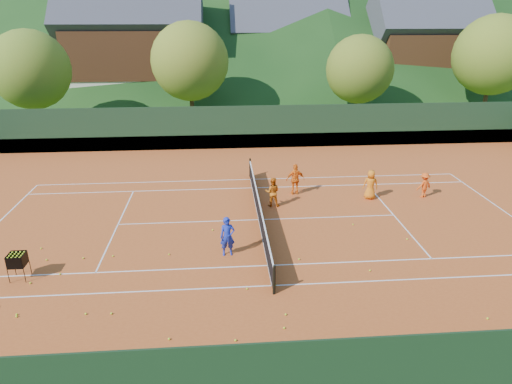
{
  "coord_description": "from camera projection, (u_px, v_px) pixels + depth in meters",
  "views": [
    {
      "loc": [
        -1.66,
        -19.06,
        8.95
      ],
      "look_at": [
        -0.14,
        0.0,
        1.4
      ],
      "focal_mm": 32.0,
      "sensor_mm": 36.0,
      "label": 1
    }
  ],
  "objects": [
    {
      "name": "chalet_left",
      "position": [
        135.0,
        47.0,
        46.08
      ],
      "size": [
        13.8,
        9.93,
        12.92
      ],
      "color": "beige",
      "rests_on": "ground"
    },
    {
      "name": "clay_court",
      "position": [
        259.0,
        220.0,
        21.08
      ],
      "size": [
        40.0,
        24.0,
        0.02
      ],
      "primitive_type": "cube",
      "color": "#AF4B1C",
      "rests_on": "ground"
    },
    {
      "name": "tennis_ball_13",
      "position": [
        60.0,
        274.0,
        16.64
      ],
      "size": [
        0.07,
        0.07,
        0.07
      ],
      "primitive_type": "sphere",
      "color": "#C1F228",
      "rests_on": "clay_court"
    },
    {
      "name": "tennis_ball_4",
      "position": [
        266.0,
        238.0,
        19.29
      ],
      "size": [
        0.07,
        0.07,
        0.07
      ],
      "primitive_type": "sphere",
      "color": "#C1F228",
      "rests_on": "clay_court"
    },
    {
      "name": "tennis_ball_23",
      "position": [
        169.0,
        254.0,
        17.99
      ],
      "size": [
        0.07,
        0.07,
        0.07
      ],
      "primitive_type": "sphere",
      "color": "#C1F228",
      "rests_on": "clay_court"
    },
    {
      "name": "tennis_ball_16",
      "position": [
        247.0,
        289.0,
        15.75
      ],
      "size": [
        0.07,
        0.07,
        0.07
      ],
      "primitive_type": "sphere",
      "color": "#C1F228",
      "rests_on": "clay_court"
    },
    {
      "name": "tennis_ball_11",
      "position": [
        113.0,
        256.0,
        17.86
      ],
      "size": [
        0.07,
        0.07,
        0.07
      ],
      "primitive_type": "sphere",
      "color": "#C1F228",
      "rests_on": "clay_court"
    },
    {
      "name": "student_b",
      "position": [
        295.0,
        179.0,
        23.76
      ],
      "size": [
        0.98,
        0.45,
        1.65
      ],
      "primitive_type": "imported",
      "rotation": [
        0.0,
        0.0,
        3.19
      ],
      "color": "orange",
      "rests_on": "clay_court"
    },
    {
      "name": "tennis_ball_20",
      "position": [
        353.0,
        224.0,
        20.52
      ],
      "size": [
        0.07,
        0.07,
        0.07
      ],
      "primitive_type": "sphere",
      "color": "#C1F228",
      "rests_on": "clay_court"
    },
    {
      "name": "ground",
      "position": [
        259.0,
        220.0,
        21.08
      ],
      "size": [
        400.0,
        400.0,
        0.0
      ],
      "primitive_type": "plane",
      "color": "#315019",
      "rests_on": "ground"
    },
    {
      "name": "tennis_net",
      "position": [
        259.0,
        210.0,
        20.89
      ],
      "size": [
        0.1,
        12.07,
        1.1
      ],
      "color": "black",
      "rests_on": "clay_court"
    },
    {
      "name": "student_a",
      "position": [
        272.0,
        192.0,
        22.32
      ],
      "size": [
        0.78,
        0.64,
        1.47
      ],
      "primitive_type": "imported",
      "rotation": [
        0.0,
        0.0,
        3.02
      ],
      "color": "orange",
      "rests_on": "clay_court"
    },
    {
      "name": "tennis_ball_24",
      "position": [
        286.0,
        314.0,
        14.41
      ],
      "size": [
        0.07,
        0.07,
        0.07
      ],
      "primitive_type": "sphere",
      "color": "#C1F228",
      "rests_on": "clay_court"
    },
    {
      "name": "tennis_ball_27",
      "position": [
        41.0,
        248.0,
        18.44
      ],
      "size": [
        0.07,
        0.07,
        0.07
      ],
      "primitive_type": "sphere",
      "color": "#C1F228",
      "rests_on": "clay_court"
    },
    {
      "name": "tennis_ball_22",
      "position": [
        488.0,
        318.0,
        14.22
      ],
      "size": [
        0.07,
        0.07,
        0.07
      ],
      "primitive_type": "sphere",
      "color": "#C1F228",
      "rests_on": "clay_court"
    },
    {
      "name": "tennis_ball_7",
      "position": [
        111.0,
        313.0,
        14.45
      ],
      "size": [
        0.07,
        0.07,
        0.07
      ],
      "primitive_type": "sphere",
      "color": "#C1F228",
      "rests_on": "clay_court"
    },
    {
      "name": "court_lines",
      "position": [
        259.0,
        220.0,
        21.07
      ],
      "size": [
        23.83,
        11.03,
        0.0
      ],
      "color": "white",
      "rests_on": "clay_court"
    },
    {
      "name": "student_c",
      "position": [
        370.0,
        185.0,
        23.19
      ],
      "size": [
        0.82,
        0.61,
        1.53
      ],
      "primitive_type": "imported",
      "rotation": [
        0.0,
        0.0,
        2.97
      ],
      "color": "orange",
      "rests_on": "clay_court"
    },
    {
      "name": "tennis_ball_5",
      "position": [
        17.0,
        314.0,
        14.41
      ],
      "size": [
        0.07,
        0.07,
        0.07
      ],
      "primitive_type": "sphere",
      "color": "#C1F228",
      "rests_on": "clay_court"
    },
    {
      "name": "tree_c",
      "position": [
        359.0,
        69.0,
        37.77
      ],
      "size": [
        5.6,
        5.6,
        7.35
      ],
      "color": "#422B1A",
      "rests_on": "ground"
    },
    {
      "name": "tennis_ball_15",
      "position": [
        169.0,
        339.0,
        13.33
      ],
      "size": [
        0.07,
        0.07,
        0.07
      ],
      "primitive_type": "sphere",
      "color": "#C1F228",
      "rests_on": "clay_court"
    },
    {
      "name": "tennis_ball_2",
      "position": [
        30.0,
        283.0,
        16.09
      ],
      "size": [
        0.07,
        0.07,
        0.07
      ],
      "primitive_type": "sphere",
      "color": "#C1F228",
      "rests_on": "clay_court"
    },
    {
      "name": "chalet_right",
      "position": [
        422.0,
        50.0,
        48.45
      ],
      "size": [
        11.5,
        8.82,
        11.91
      ],
      "color": "beige",
      "rests_on": "ground"
    },
    {
      "name": "tree_b",
      "position": [
        190.0,
        61.0,
        37.42
      ],
      "size": [
        6.4,
        6.4,
        8.4
      ],
      "color": "#41291A",
      "rests_on": "ground"
    },
    {
      "name": "chalet_mid",
      "position": [
        286.0,
        50.0,
        51.22
      ],
      "size": [
        12.65,
        8.82,
        11.45
      ],
      "color": "beige",
      "rests_on": "ground"
    },
    {
      "name": "tennis_ball_9",
      "position": [
        199.0,
        354.0,
        12.74
      ],
      "size": [
        0.07,
        0.07,
        0.07
      ],
      "primitive_type": "sphere",
      "color": "#C1F228",
      "rests_on": "clay_court"
    },
    {
      "name": "tennis_ball_18",
      "position": [
        407.0,
        239.0,
        19.2
      ],
      "size": [
        0.07,
        0.07,
        0.07
      ],
      "primitive_type": "sphere",
      "color": "#C1F228",
      "rests_on": "clay_court"
    },
    {
      "name": "tennis_ball_25",
      "position": [
        299.0,
        259.0,
        17.63
      ],
      "size": [
        0.07,
        0.07,
        0.07
      ],
      "primitive_type": "sphere",
      "color": "#C1F228",
      "rests_on": "clay_court"
    },
    {
      "name": "tennis_ball_6",
      "position": [
        213.0,
        230.0,
        20.0
      ],
      "size": [
        0.07,
        0.07,
        0.07
      ],
      "primitive_type": "sphere",
      "color": "#C1F228",
      "rests_on": "clay_court"
    },
    {
      "name": "tennis_ball_8",
      "position": [
        86.0,
        314.0,
        14.43
      ],
      "size": [
        0.07,
        0.07,
        0.07
      ],
      "primitive_type": "sphere",
      "color": "#C1F228",
      "rests_on": "clay_court"
    },
    {
      "name": "tree_d",
      "position": [
        493.0,
        55.0,
        39.23
      ],
      "size": [
        6.8,
        6.8,
        8.93
      ],
      "color": "#3F2719",
      "rests_on": "ground"
    },
    {
      "name": "student_d",
      "position": [
        424.0,
        185.0,
        23.43
      ],
      "size": [
        0.97,
        0.75,
        1.32
      ],
      "primitive_type": "imported",
      "rotation": [
        0.0,
        0.0,
        3.48
      ],
      "color": "#F25515",
      "rests_on": "clay_court"
    },
    {
      "name": "ball_hopper",
      "position": [
        17.0,
        260.0,
        16.14
      ],
      "size": [
        0.57,
        0.57,
        1.0
      ],
      "color": "black",
      "rests_on": "clay_court"
    },
    {
      "name": "tennis_ball_28",
      "position": [
        275.0,
        285.0,
        15.97
      ],
      "size": [
        0.07,
        0.07,
        0.07
      ],
      "primitive_type": "sphere",
      "color": "#C1F228",
      "rests_on": "clay_court"
    },
    {
      "name": "tennis_ball_14",
      "position": [
        17.0,
        316.0,
        14.31
      ],
      "size": [
        0.07,
        0.07,
        0.07
      ],
      "primitive_type": "sphere",
      "color": "#C1F228",
      "rests_on": "clay_court"
    },
    {
      "name": "tennis_ball_19",
      "position": [
        83.0,
        258.0,
        17.72
      ],
      "size": [
        0.07,
        0.07,
        0.07
      ],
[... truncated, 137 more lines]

